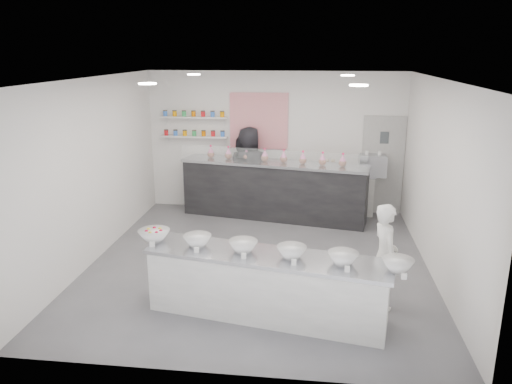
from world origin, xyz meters
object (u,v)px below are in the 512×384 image
(prep_counter, at_px, (267,286))
(woman_prep, at_px, (385,256))
(back_bar, at_px, (274,190))
(staff_right, at_px, (249,171))
(espresso_machine, at_px, (372,166))
(staff_left, at_px, (242,175))
(espresso_ledge, at_px, (346,195))

(prep_counter, bearing_deg, woman_prep, 27.72)
(back_bar, height_order, staff_right, staff_right)
(back_bar, height_order, woman_prep, woman_prep)
(espresso_machine, bearing_deg, staff_right, -176.04)
(espresso_machine, xyz_separation_m, staff_right, (-2.58, -0.18, -0.14))
(staff_left, height_order, staff_right, staff_right)
(staff_right, bearing_deg, woman_prep, 114.76)
(espresso_machine, bearing_deg, prep_counter, -111.59)
(prep_counter, xyz_separation_m, back_bar, (-0.26, 4.05, 0.16))
(woman_prep, bearing_deg, staff_right, 17.38)
(prep_counter, relative_size, staff_right, 1.70)
(back_bar, bearing_deg, espresso_machine, 22.60)
(back_bar, distance_m, staff_left, 0.80)
(back_bar, distance_m, espresso_ledge, 1.58)
(back_bar, height_order, espresso_machine, espresso_machine)
(woman_prep, distance_m, staff_right, 4.50)
(woman_prep, bearing_deg, espresso_machine, -17.50)
(prep_counter, xyz_separation_m, woman_prep, (1.56, 0.48, 0.30))
(prep_counter, height_order, back_bar, back_bar)
(espresso_ledge, height_order, staff_left, staff_left)
(prep_counter, bearing_deg, espresso_ledge, 85.08)
(prep_counter, bearing_deg, back_bar, 104.36)
(prep_counter, distance_m, staff_left, 4.42)
(prep_counter, height_order, espresso_ledge, prep_counter)
(staff_left, relative_size, staff_right, 0.89)
(back_bar, bearing_deg, prep_counter, -75.65)
(espresso_machine, relative_size, staff_right, 0.30)
(woman_prep, relative_size, staff_left, 0.88)
(espresso_ledge, distance_m, staff_left, 2.27)
(staff_left, bearing_deg, prep_counter, 97.05)
(espresso_ledge, height_order, espresso_machine, espresso_machine)
(espresso_ledge, distance_m, staff_right, 2.13)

